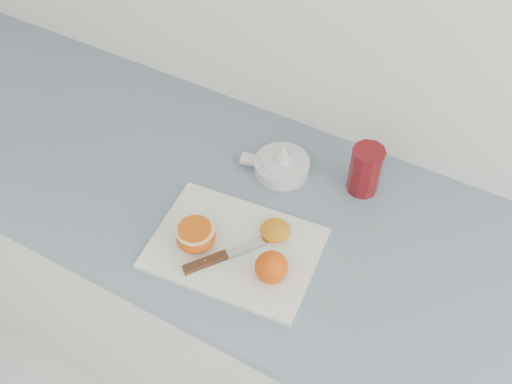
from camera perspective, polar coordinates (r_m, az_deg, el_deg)
counter at (r=1.64m, az=1.89°, el=-12.17°), size 2.58×0.64×0.89m
cutting_board at (r=1.21m, az=-2.14°, el=-5.63°), size 0.37×0.28×0.01m
whole_orange at (r=1.13m, az=1.55°, el=-7.53°), size 0.07×0.07×0.07m
half_orange at (r=1.19m, az=-6.06°, el=-4.37°), size 0.08×0.08×0.05m
squeezed_shell at (r=1.21m, az=1.95°, el=-3.82°), size 0.06×0.06×0.03m
paring_knife at (r=1.18m, az=-4.21°, el=-6.70°), size 0.14×0.19×0.01m
citrus_juicer at (r=1.34m, az=2.55°, el=2.85°), size 0.17×0.13×0.09m
red_tumbler at (r=1.30m, az=10.86°, el=2.03°), size 0.07×0.07×0.12m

